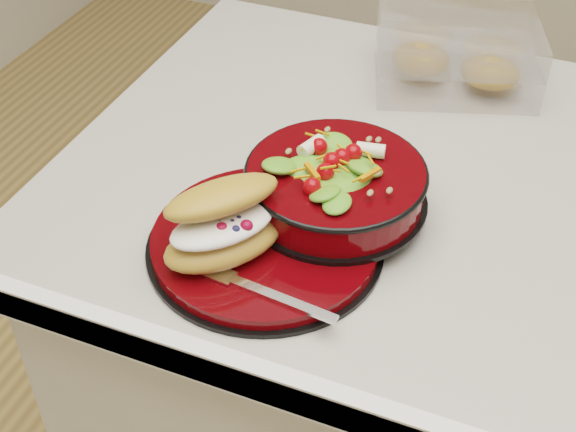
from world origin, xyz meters
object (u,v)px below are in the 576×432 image
at_px(salad_bowl, 336,180).
at_px(croissant, 225,224).
at_px(dinner_plate, 265,243).
at_px(pastry_box, 456,56).
at_px(island_counter, 491,424).
at_px(fork, 262,291).

relative_size(salad_bowl, croissant, 1.31).
distance_m(dinner_plate, pastry_box, 0.46).
xyz_separation_m(island_counter, salad_bowl, (-0.24, -0.11, 0.50)).
bearing_deg(pastry_box, island_counter, -71.60).
relative_size(dinner_plate, fork, 1.69).
height_order(croissant, pastry_box, croissant).
bearing_deg(croissant, island_counter, -14.41).
bearing_deg(salad_bowl, fork, -97.04).
relative_size(dinner_plate, salad_bowl, 1.24).
xyz_separation_m(dinner_plate, pastry_box, (0.11, 0.44, 0.03)).
bearing_deg(dinner_plate, pastry_box, 75.60).
height_order(island_counter, dinner_plate, dinner_plate).
xyz_separation_m(croissant, pastry_box, (0.14, 0.48, -0.01)).
bearing_deg(dinner_plate, island_counter, 34.30).
xyz_separation_m(island_counter, fork, (-0.26, -0.28, 0.47)).
relative_size(island_counter, dinner_plate, 4.56).
distance_m(dinner_plate, croissant, 0.07).
relative_size(fork, pastry_box, 0.60).
relative_size(dinner_plate, pastry_box, 1.01).
height_order(island_counter, fork, fork).
relative_size(island_counter, salad_bowl, 5.68).
xyz_separation_m(dinner_plate, salad_bowl, (0.05, 0.09, 0.04)).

